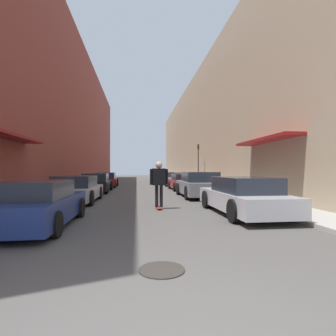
# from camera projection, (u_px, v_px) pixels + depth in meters

# --- Properties ---
(ground) EXTENTS (120.45, 120.45, 0.00)m
(ground) POSITION_uv_depth(u_px,v_px,m) (141.00, 187.00, 23.71)
(ground) COLOR #4C4947
(curb_strip_left) EXTENTS (1.80, 54.75, 0.12)m
(curb_strip_left) POSITION_uv_depth(u_px,v_px,m) (93.00, 183.00, 28.54)
(curb_strip_left) COLOR #A3A099
(curb_strip_left) RESTS_ON ground
(curb_strip_right) EXTENTS (1.80, 54.75, 0.12)m
(curb_strip_right) POSITION_uv_depth(u_px,v_px,m) (185.00, 183.00, 29.75)
(curb_strip_right) COLOR #A3A099
(curb_strip_right) RESTS_ON ground
(building_row_left) EXTENTS (4.90, 54.75, 14.92)m
(building_row_left) POSITION_uv_depth(u_px,v_px,m) (66.00, 115.00, 28.25)
(building_row_left) COLOR brown
(building_row_left) RESTS_ON ground
(building_row_right) EXTENTS (4.90, 54.75, 12.06)m
(building_row_right) POSITION_uv_depth(u_px,v_px,m) (210.00, 131.00, 30.14)
(building_row_right) COLOR tan
(building_row_right) RESTS_ON ground
(parked_car_left_0) EXTENTS (1.99, 4.20, 1.23)m
(parked_car_left_0) POSITION_uv_depth(u_px,v_px,m) (35.00, 205.00, 6.94)
(parked_car_left_0) COLOR navy
(parked_car_left_0) RESTS_ON ground
(parked_car_left_1) EXTENTS (1.95, 4.38, 1.25)m
(parked_car_left_1) POSITION_uv_depth(u_px,v_px,m) (76.00, 190.00, 12.20)
(parked_car_left_1) COLOR #B7B7BC
(parked_car_left_1) RESTS_ON ground
(parked_car_left_2) EXTENTS (1.92, 4.79, 1.29)m
(parked_car_left_2) POSITION_uv_depth(u_px,v_px,m) (96.00, 183.00, 18.06)
(parked_car_left_2) COLOR black
(parked_car_left_2) RESTS_ON ground
(parked_car_left_3) EXTENTS (1.96, 4.40, 1.30)m
(parked_car_left_3) POSITION_uv_depth(u_px,v_px,m) (106.00, 180.00, 23.46)
(parked_car_left_3) COLOR maroon
(parked_car_left_3) RESTS_ON ground
(parked_car_right_0) EXTENTS (1.92, 4.79, 1.27)m
(parked_car_right_0) POSITION_uv_depth(u_px,v_px,m) (243.00, 196.00, 8.96)
(parked_car_right_0) COLOR #B7B7BC
(parked_car_right_0) RESTS_ON ground
(parked_car_right_1) EXTENTS (2.06, 4.52, 1.40)m
(parked_car_right_1) POSITION_uv_depth(u_px,v_px,m) (199.00, 185.00, 14.65)
(parked_car_right_1) COLOR gray
(parked_car_right_1) RESTS_ON ground
(parked_car_right_2) EXTENTS (1.91, 4.50, 1.23)m
(parked_car_right_2) POSITION_uv_depth(u_px,v_px,m) (183.00, 182.00, 19.84)
(parked_car_right_2) COLOR maroon
(parked_car_right_2) RESTS_ON ground
(parked_car_right_3) EXTENTS (1.99, 4.58, 1.28)m
(parked_car_right_3) POSITION_uv_depth(u_px,v_px,m) (174.00, 179.00, 25.52)
(parked_car_right_3) COLOR silver
(parked_car_right_3) RESTS_ON ground
(parked_car_right_4) EXTENTS (1.95, 4.43, 1.29)m
(parked_car_right_4) POSITION_uv_depth(u_px,v_px,m) (166.00, 178.00, 30.86)
(parked_car_right_4) COLOR gray
(parked_car_right_4) RESTS_ON ground
(parked_car_right_5) EXTENTS (1.96, 4.78, 1.23)m
(parked_car_right_5) POSITION_uv_depth(u_px,v_px,m) (161.00, 177.00, 36.54)
(parked_car_right_5) COLOR gray
(parked_car_right_5) RESTS_ON ground
(skateboarder) EXTENTS (0.71, 0.78, 1.84)m
(skateboarder) POSITION_uv_depth(u_px,v_px,m) (159.00, 180.00, 10.15)
(skateboarder) COLOR #B2231E
(skateboarder) RESTS_ON ground
(manhole_cover) EXTENTS (0.70, 0.70, 0.02)m
(manhole_cover) POSITION_uv_depth(u_px,v_px,m) (162.00, 270.00, 3.93)
(manhole_cover) COLOR #332D28
(manhole_cover) RESTS_ON ground
(traffic_light) EXTENTS (0.16, 0.22, 3.81)m
(traffic_light) POSITION_uv_depth(u_px,v_px,m) (198.00, 160.00, 24.36)
(traffic_light) COLOR #2D2D2D
(traffic_light) RESTS_ON curb_strip_right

